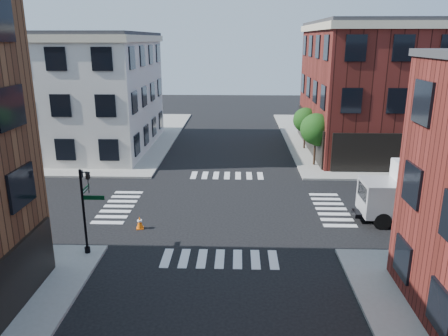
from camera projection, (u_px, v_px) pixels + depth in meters
ground at (224, 208)px, 28.74m from camera, size 120.00×120.00×0.00m
sidewalk_ne at (420, 139)px, 48.18m from camera, size 30.00×30.00×0.15m
sidewalk_nw at (46, 136)px, 49.50m from camera, size 30.00×30.00×0.15m
building_ne at (444, 90)px, 41.71m from camera, size 25.00×16.00×12.00m
building_nw at (38, 93)px, 43.10m from camera, size 22.00×16.00×11.00m
tree_near at (317, 131)px, 37.16m from camera, size 2.69×2.69×4.49m
tree_far at (306, 121)px, 42.99m from camera, size 2.43×2.43×4.07m
signal_pole at (85, 202)px, 21.74m from camera, size 1.29×1.24×4.60m
box_truck at (433, 192)px, 25.87m from camera, size 8.22×2.63×3.70m
traffic_cone at (140, 223)px, 25.47m from camera, size 0.49×0.49×0.77m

